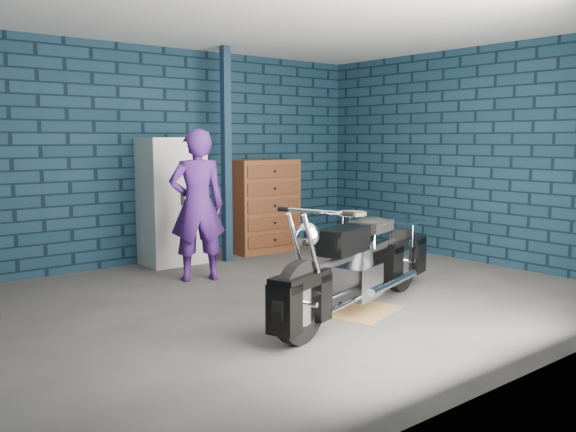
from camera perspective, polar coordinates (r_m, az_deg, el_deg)
name	(u,v)px	position (r m, az deg, el deg)	size (l,w,h in m)	color
ground	(290,298)	(6.04, 0.19, -7.73)	(6.00, 6.00, 0.00)	#504D4B
room_walls	(256,105)	(6.29, -3.04, 10.35)	(6.02, 5.01, 2.71)	#0F2532
support_post	(226,156)	(7.74, -5.80, 5.65)	(0.10, 0.10, 2.70)	#122539
drip_mat	(361,311)	(5.65, 6.81, -8.81)	(0.70, 0.53, 0.01)	brown
motorcycle	(361,256)	(5.53, 6.89, -3.77)	(2.31, 0.63, 1.02)	black
person	(197,206)	(6.75, -8.49, 0.98)	(0.61, 0.40, 1.67)	#491F76
locker	(172,201)	(7.70, -10.76, 1.36)	(0.74, 0.53, 1.58)	silver
tool_chest	(263,206)	(8.47, -2.35, 0.98)	(0.96, 0.53, 1.28)	brown
shop_stool	(352,238)	(7.65, 5.98, -2.05)	(0.36, 0.36, 0.66)	beige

